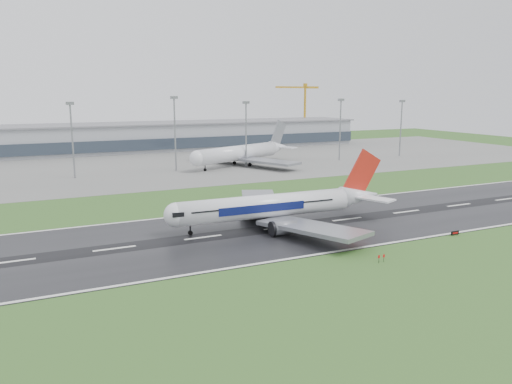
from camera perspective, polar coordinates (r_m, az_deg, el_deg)
ground at (r=134.88m, az=10.28°, el=-3.08°), size 520.00×520.00×0.00m
runway at (r=134.86m, az=10.28°, el=-3.06°), size 400.00×45.00×0.10m
apron at (r=245.70m, az=-6.80°, el=3.44°), size 400.00×130.00×0.08m
terminal at (r=302.13m, az=-10.46°, el=6.20°), size 240.00×36.00×15.00m
main_airliner at (r=125.38m, az=2.75°, el=0.12°), size 60.43×57.72×17.36m
parked_airliner at (r=230.04m, az=-1.69°, el=5.37°), size 83.51×81.27×18.93m
tower_crane at (r=356.05m, az=5.55°, el=9.03°), size 38.95×11.60×39.49m
runway_sign at (r=127.00m, az=21.61°, el=-4.36°), size 2.31×0.68×1.04m
floodmast_1 at (r=207.87m, az=-20.07°, el=5.35°), size 0.64×0.64×28.25m
floodmast_2 at (r=215.26m, az=-9.15°, el=6.33°), size 0.64×0.64×30.28m
floodmast_3 at (r=226.51m, az=-1.13°, el=6.42°), size 0.64×0.64×27.97m
floodmast_4 at (r=251.17m, az=9.50°, el=6.84°), size 0.64×0.64×28.86m
floodmast_5 at (r=274.43m, az=16.08°, el=6.82°), size 0.64×0.64×27.98m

